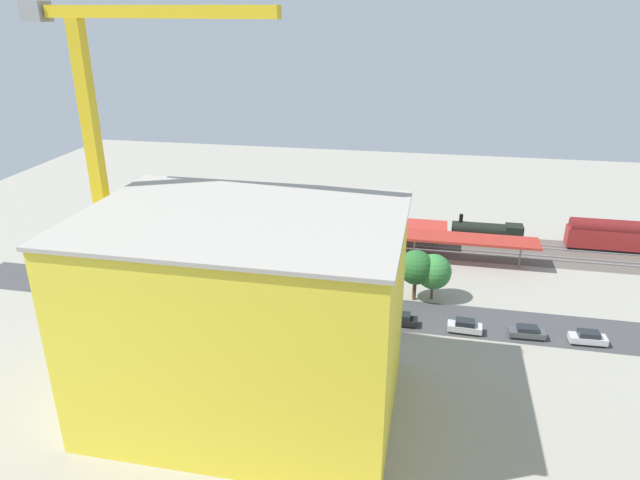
{
  "coord_description": "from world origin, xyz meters",
  "views": [
    {
      "loc": [
        -11.98,
        78.15,
        40.61
      ],
      "look_at": [
        2.23,
        2.0,
        9.03
      ],
      "focal_mm": 32.37,
      "sensor_mm": 36.0,
      "label": 1
    }
  ],
  "objects_px": {
    "parked_car_3": "(401,320)",
    "box_truck_0": "(282,314)",
    "freight_coach_far": "(273,222)",
    "parked_car_1": "(527,333)",
    "parked_car_0": "(588,338)",
    "tower_crane": "(113,167)",
    "street_tree_0": "(298,260)",
    "street_tree_2": "(434,272)",
    "construction_building": "(246,317)",
    "platform_canopy_far": "(320,218)",
    "street_tree_3": "(143,245)",
    "street_tree_1": "(416,267)",
    "parked_car_2": "(465,327)",
    "locomotive": "(491,233)",
    "passenger_coach": "(620,235)",
    "platform_canopy_near": "(364,231)",
    "traffic_light": "(332,266)"
  },
  "relations": [
    {
      "from": "locomotive",
      "to": "box_truck_0",
      "type": "bearing_deg",
      "value": 49.39
    },
    {
      "from": "locomotive",
      "to": "box_truck_0",
      "type": "xyz_separation_m",
      "value": [
        30.56,
        35.64,
        -0.21
      ]
    },
    {
      "from": "box_truck_0",
      "to": "freight_coach_far",
      "type": "bearing_deg",
      "value": -73.04
    },
    {
      "from": "box_truck_0",
      "to": "locomotive",
      "type": "bearing_deg",
      "value": -130.61
    },
    {
      "from": "passenger_coach",
      "to": "street_tree_0",
      "type": "xyz_separation_m",
      "value": [
        52.62,
        25.05,
        1.92
      ]
    },
    {
      "from": "street_tree_0",
      "to": "tower_crane",
      "type": "bearing_deg",
      "value": 54.23
    },
    {
      "from": "parked_car_2",
      "to": "street_tree_3",
      "type": "relative_size",
      "value": 0.56
    },
    {
      "from": "parked_car_1",
      "to": "box_truck_0",
      "type": "height_order",
      "value": "box_truck_0"
    },
    {
      "from": "freight_coach_far",
      "to": "parked_car_1",
      "type": "height_order",
      "value": "freight_coach_far"
    },
    {
      "from": "parked_car_1",
      "to": "traffic_light",
      "type": "distance_m",
      "value": 28.77
    },
    {
      "from": "freight_coach_far",
      "to": "parked_car_0",
      "type": "xyz_separation_m",
      "value": [
        -49.32,
        28.17,
        -2.44
      ]
    },
    {
      "from": "street_tree_2",
      "to": "traffic_light",
      "type": "xyz_separation_m",
      "value": [
        14.98,
        0.69,
        0.03
      ]
    },
    {
      "from": "passenger_coach",
      "to": "street_tree_2",
      "type": "height_order",
      "value": "street_tree_2"
    },
    {
      "from": "platform_canopy_near",
      "to": "parked_car_3",
      "type": "relative_size",
      "value": 12.77
    },
    {
      "from": "passenger_coach",
      "to": "parked_car_0",
      "type": "relative_size",
      "value": 3.82
    },
    {
      "from": "parked_car_0",
      "to": "street_tree_2",
      "type": "bearing_deg",
      "value": -23.94
    },
    {
      "from": "construction_building",
      "to": "street_tree_1",
      "type": "relative_size",
      "value": 3.96
    },
    {
      "from": "parked_car_0",
      "to": "box_truck_0",
      "type": "bearing_deg",
      "value": 3.44
    },
    {
      "from": "passenger_coach",
      "to": "parked_car_2",
      "type": "height_order",
      "value": "passenger_coach"
    },
    {
      "from": "freight_coach_far",
      "to": "parked_car_1",
      "type": "bearing_deg",
      "value": 146.12
    },
    {
      "from": "parked_car_3",
      "to": "construction_building",
      "type": "distance_m",
      "value": 27.07
    },
    {
      "from": "tower_crane",
      "to": "street_tree_3",
      "type": "height_order",
      "value": "tower_crane"
    },
    {
      "from": "platform_canopy_near",
      "to": "platform_canopy_far",
      "type": "bearing_deg",
      "value": -35.1
    },
    {
      "from": "parked_car_3",
      "to": "construction_building",
      "type": "bearing_deg",
      "value": 52.53
    },
    {
      "from": "parked_car_2",
      "to": "construction_building",
      "type": "height_order",
      "value": "construction_building"
    },
    {
      "from": "box_truck_0",
      "to": "street_tree_2",
      "type": "xyz_separation_m",
      "value": [
        -20.08,
        -11.25,
        2.84
      ]
    },
    {
      "from": "tower_crane",
      "to": "parked_car_1",
      "type": "bearing_deg",
      "value": -164.36
    },
    {
      "from": "parked_car_0",
      "to": "tower_crane",
      "type": "relative_size",
      "value": 0.11
    },
    {
      "from": "platform_canopy_far",
      "to": "street_tree_3",
      "type": "height_order",
      "value": "street_tree_3"
    },
    {
      "from": "construction_building",
      "to": "tower_crane",
      "type": "height_order",
      "value": "tower_crane"
    },
    {
      "from": "freight_coach_far",
      "to": "tower_crane",
      "type": "height_order",
      "value": "tower_crane"
    },
    {
      "from": "box_truck_0",
      "to": "construction_building",
      "type": "bearing_deg",
      "value": 92.25
    },
    {
      "from": "freight_coach_far",
      "to": "street_tree_3",
      "type": "height_order",
      "value": "street_tree_3"
    },
    {
      "from": "parked_car_1",
      "to": "parked_car_2",
      "type": "bearing_deg",
      "value": 0.68
    },
    {
      "from": "parked_car_3",
      "to": "box_truck_0",
      "type": "distance_m",
      "value": 16.24
    },
    {
      "from": "construction_building",
      "to": "box_truck_0",
      "type": "bearing_deg",
      "value": -86.66
    },
    {
      "from": "parked_car_0",
      "to": "street_tree_0",
      "type": "bearing_deg",
      "value": -11.53
    },
    {
      "from": "box_truck_0",
      "to": "street_tree_0",
      "type": "height_order",
      "value": "street_tree_0"
    },
    {
      "from": "box_truck_0",
      "to": "street_tree_3",
      "type": "distance_m",
      "value": 27.29
    },
    {
      "from": "platform_canopy_far",
      "to": "traffic_light",
      "type": "height_order",
      "value": "traffic_light"
    },
    {
      "from": "locomotive",
      "to": "platform_canopy_far",
      "type": "bearing_deg",
      "value": 6.48
    },
    {
      "from": "platform_canopy_far",
      "to": "street_tree_2",
      "type": "height_order",
      "value": "street_tree_2"
    },
    {
      "from": "platform_canopy_far",
      "to": "box_truck_0",
      "type": "relative_size",
      "value": 5.08
    },
    {
      "from": "freight_coach_far",
      "to": "street_tree_2",
      "type": "relative_size",
      "value": 2.63
    },
    {
      "from": "freight_coach_far",
      "to": "parked_car_2",
      "type": "relative_size",
      "value": 4.05
    },
    {
      "from": "construction_building",
      "to": "street_tree_0",
      "type": "distance_m",
      "value": 28.34
    },
    {
      "from": "locomotive",
      "to": "box_truck_0",
      "type": "distance_m",
      "value": 46.94
    },
    {
      "from": "platform_canopy_far",
      "to": "tower_crane",
      "type": "height_order",
      "value": "tower_crane"
    },
    {
      "from": "parked_car_0",
      "to": "street_tree_1",
      "type": "bearing_deg",
      "value": -19.97
    },
    {
      "from": "parked_car_3",
      "to": "platform_canopy_near",
      "type": "bearing_deg",
      "value": -71.35
    }
  ]
}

